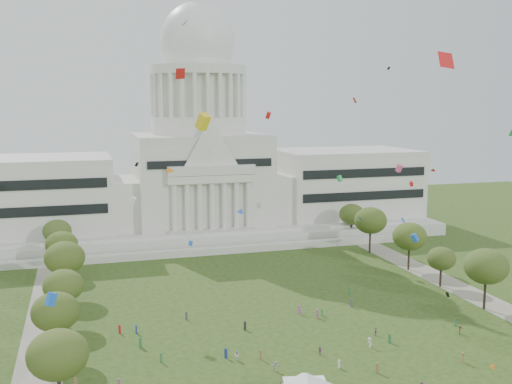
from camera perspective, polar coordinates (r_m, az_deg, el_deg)
name	(u,v)px	position (r m, az deg, el deg)	size (l,w,h in m)	color
ground	(331,367)	(107.66, 7.13, -16.20)	(400.00, 400.00, 0.00)	#2D4215
capitol	(200,169)	(208.11, -5.40, 2.18)	(160.00, 64.50, 91.30)	silver
path_left	(44,333)	(127.74, -19.55, -12.58)	(8.00, 160.00, 0.04)	gray
path_right	(464,290)	(154.91, 19.18, -8.85)	(8.00, 160.00, 0.04)	gray
row_tree_l_1	(58,355)	(93.63, -18.36, -14.49)	(8.86, 8.86, 12.59)	black
row_tree_l_2	(55,312)	(112.79, -18.56, -10.77)	(8.42, 8.42, 11.97)	black
row_tree_r_2	(486,266)	(140.45, 21.09, -6.63)	(9.55, 9.55, 13.58)	black
row_tree_l_3	(63,286)	(128.67, -17.89, -8.50)	(8.12, 8.12, 11.55)	black
row_tree_r_3	(441,259)	(154.56, 17.24, -6.08)	(7.01, 7.01, 9.98)	black
row_tree_l_4	(65,258)	(146.21, -17.77, -5.99)	(9.29, 9.29, 13.21)	black
row_tree_r_4	(410,236)	(166.99, 14.42, -4.12)	(9.19, 9.19, 13.06)	black
row_tree_l_5	(62,244)	(164.55, -18.03, -4.76)	(8.33, 8.33, 11.85)	black
row_tree_r_5	(370,221)	(183.44, 10.85, -2.68)	(9.82, 9.82, 13.96)	black
row_tree_l_6	(57,231)	(182.35, -18.42, -3.56)	(8.19, 8.19, 11.64)	black
row_tree_r_6	(352,214)	(200.55, 9.12, -2.11)	(8.42, 8.42, 11.97)	black
event_tent	(306,379)	(93.96, 4.82, -17.35)	(10.84, 10.84, 5.07)	#4C4C4C
person_0	(456,322)	(130.69, 18.50, -11.68)	(0.78, 0.51, 1.59)	#33723F
person_2	(460,330)	(126.76, 18.89, -12.32)	(0.81, 0.50, 1.66)	olive
person_3	(370,343)	(116.06, 10.77, -13.90)	(1.23, 0.63, 1.90)	silver
person_4	(320,351)	(111.73, 6.10, -14.79)	(0.93, 0.51, 1.59)	#994C8C
person_5	(275,366)	(105.17, 1.84, -16.24)	(1.60, 0.63, 1.72)	silver
person_8	(237,355)	(109.03, -1.85, -15.27)	(0.91, 0.56, 1.87)	silver
person_9	(463,358)	(113.84, 19.13, -14.68)	(1.24, 0.64, 1.92)	olive
person_10	(376,332)	(121.70, 11.34, -12.93)	(0.92, 0.50, 1.57)	#994C8C
distant_crowd	(239,339)	(115.76, -1.67, -13.84)	(62.73, 40.80, 1.93)	olive
kite_swarm	(326,185)	(109.35, 6.71, 0.62)	(87.51, 105.89, 65.50)	black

